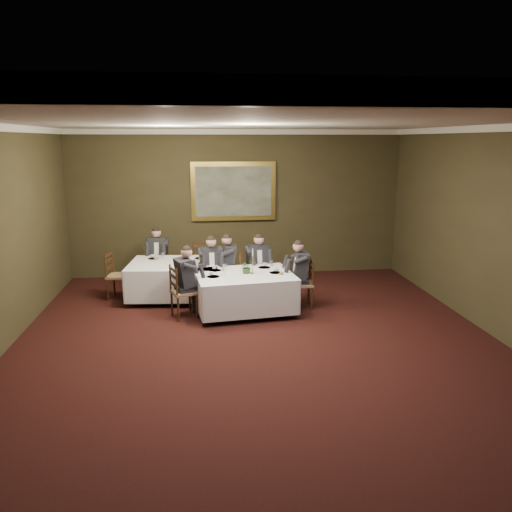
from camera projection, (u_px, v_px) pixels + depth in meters
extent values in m
plane|color=black|center=(262.00, 358.00, 7.63)|extent=(10.00, 10.00, 0.00)
cube|color=silver|center=(263.00, 121.00, 6.84)|extent=(8.00, 10.00, 0.10)
cube|color=#38311C|center=(237.00, 204.00, 12.07)|extent=(8.00, 0.10, 3.50)
cube|color=#38311C|center=(393.00, 461.00, 2.39)|extent=(8.00, 0.10, 3.50)
cube|color=white|center=(237.00, 132.00, 11.64)|extent=(8.00, 0.10, 0.12)
cube|color=white|center=(413.00, 93.00, 2.06)|extent=(8.00, 0.10, 0.12)
cube|color=black|center=(244.00, 276.00, 9.51)|extent=(1.92, 1.53, 0.04)
cube|color=white|center=(244.00, 274.00, 9.51)|extent=(1.98, 1.60, 0.02)
cube|color=white|center=(244.00, 291.00, 9.58)|extent=(2.01, 1.62, 0.65)
cube|color=black|center=(174.00, 264.00, 10.38)|extent=(1.91, 1.50, 0.04)
cube|color=white|center=(174.00, 263.00, 10.37)|extent=(1.97, 1.57, 0.02)
cube|color=white|center=(175.00, 278.00, 10.44)|extent=(1.99, 1.59, 0.65)
cube|color=olive|center=(211.00, 277.00, 10.34)|extent=(0.48, 0.47, 0.05)
cube|color=black|center=(210.00, 263.00, 10.47)|extent=(0.38, 0.07, 0.54)
cube|color=black|center=(211.00, 259.00, 10.26)|extent=(0.45, 0.35, 0.55)
sphere|color=tan|center=(211.00, 241.00, 10.17)|extent=(0.23, 0.23, 0.21)
cube|color=olive|center=(258.00, 274.00, 10.57)|extent=(0.51, 0.49, 0.05)
cube|color=black|center=(255.00, 261.00, 10.69)|extent=(0.38, 0.10, 0.54)
cube|color=black|center=(258.00, 257.00, 10.48)|extent=(0.47, 0.38, 0.55)
sphere|color=tan|center=(258.00, 239.00, 10.40)|extent=(0.24, 0.24, 0.21)
cube|color=olive|center=(184.00, 292.00, 9.30)|extent=(0.55, 0.56, 0.05)
cube|color=black|center=(173.00, 281.00, 9.16)|extent=(0.16, 0.37, 0.54)
cube|color=black|center=(183.00, 273.00, 9.22)|extent=(0.44, 0.50, 0.55)
sphere|color=tan|center=(182.00, 253.00, 9.13)|extent=(0.27, 0.27, 0.21)
cube|color=olive|center=(302.00, 284.00, 9.83)|extent=(0.44, 0.46, 0.05)
cube|color=black|center=(311.00, 272.00, 9.79)|extent=(0.05, 0.38, 0.54)
cube|color=black|center=(302.00, 265.00, 9.75)|extent=(0.33, 0.43, 0.55)
sphere|color=tan|center=(302.00, 246.00, 9.66)|extent=(0.22, 0.22, 0.21)
cube|color=olive|center=(158.00, 265.00, 11.35)|extent=(0.48, 0.46, 0.05)
cube|color=black|center=(159.00, 252.00, 11.48)|extent=(0.38, 0.07, 0.54)
cube|color=black|center=(158.00, 249.00, 11.26)|extent=(0.45, 0.35, 0.55)
sphere|color=tan|center=(157.00, 232.00, 11.18)|extent=(0.23, 0.23, 0.21)
cube|color=olive|center=(203.00, 264.00, 11.37)|extent=(0.48, 0.46, 0.05)
cube|color=black|center=(202.00, 252.00, 11.49)|extent=(0.38, 0.07, 0.54)
cube|color=olive|center=(231.00, 275.00, 10.45)|extent=(0.45, 0.47, 0.05)
cube|color=black|center=(240.00, 264.00, 10.41)|extent=(0.06, 0.38, 0.54)
cube|color=black|center=(231.00, 258.00, 10.37)|extent=(0.34, 0.44, 0.55)
sphere|color=tan|center=(231.00, 240.00, 10.28)|extent=(0.22, 0.22, 0.21)
cube|color=olive|center=(118.00, 276.00, 10.41)|extent=(0.50, 0.51, 0.05)
cube|color=black|center=(109.00, 264.00, 10.37)|extent=(0.10, 0.38, 0.54)
imported|color=#2D5926|center=(247.00, 266.00, 9.51)|extent=(0.32, 0.30, 0.28)
cylinder|color=gold|center=(253.00, 273.00, 9.51)|extent=(0.07, 0.07, 0.02)
cylinder|color=gold|center=(253.00, 264.00, 9.47)|extent=(0.02, 0.02, 0.33)
cylinder|color=white|center=(253.00, 252.00, 9.42)|extent=(0.02, 0.02, 0.15)
cylinder|color=white|center=(215.00, 270.00, 9.75)|extent=(0.25, 0.25, 0.01)
cylinder|color=white|center=(215.00, 267.00, 9.89)|extent=(0.08, 0.08, 0.05)
cylinder|color=white|center=(224.00, 267.00, 9.76)|extent=(0.06, 0.06, 0.14)
cylinder|color=white|center=(153.00, 258.00, 10.74)|extent=(0.25, 0.25, 0.01)
cylinder|color=white|center=(154.00, 255.00, 10.88)|extent=(0.08, 0.08, 0.05)
cylinder|color=white|center=(161.00, 255.00, 10.74)|extent=(0.06, 0.06, 0.14)
cube|color=gold|center=(234.00, 191.00, 11.93)|extent=(2.02, 0.08, 1.40)
cube|color=#454A31|center=(234.00, 192.00, 11.89)|extent=(1.80, 0.01, 1.18)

